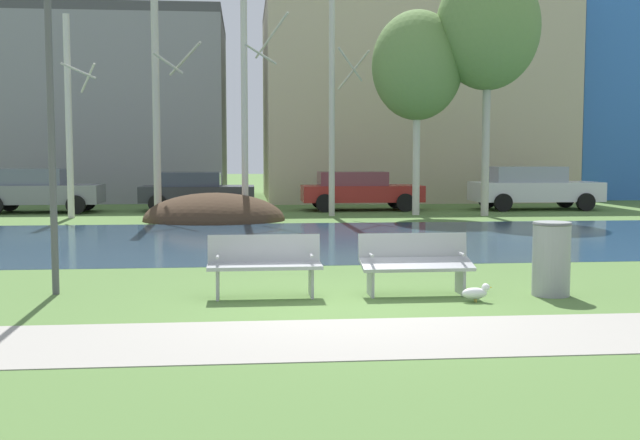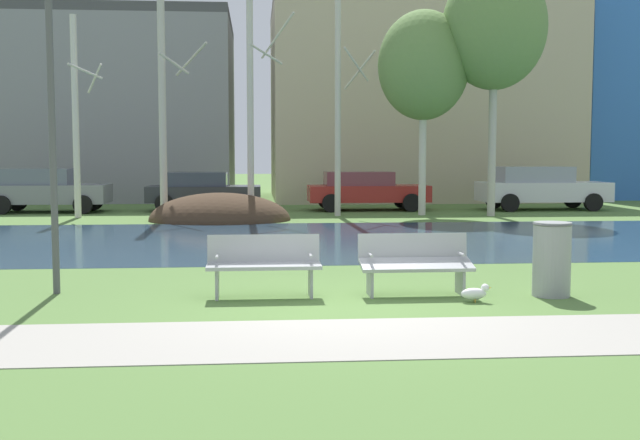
# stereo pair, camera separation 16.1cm
# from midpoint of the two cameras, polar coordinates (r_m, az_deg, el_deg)

# --- Properties ---
(ground_plane) EXTENTS (120.00, 120.00, 0.00)m
(ground_plane) POSITION_cam_midpoint_polar(r_m,az_deg,el_deg) (20.10, -1.08, -0.89)
(ground_plane) COLOR #517538
(paved_path_strip) EXTENTS (60.00, 1.90, 0.01)m
(paved_path_strip) POSITION_cam_midpoint_polar(r_m,az_deg,el_deg) (8.62, 3.88, -8.63)
(paved_path_strip) COLOR #9E998E
(paved_path_strip) RESTS_ON ground
(river_band) EXTENTS (80.00, 8.67, 0.01)m
(river_band) POSITION_cam_midpoint_polar(r_m,az_deg,el_deg) (18.32, -0.73, -1.44)
(river_band) COLOR #284256
(river_band) RESTS_ON ground
(soil_mound) EXTENTS (4.31, 3.30, 1.69)m
(soil_mound) POSITION_cam_midpoint_polar(r_m,az_deg,el_deg) (23.81, -7.17, -0.03)
(soil_mound) COLOR #423021
(soil_mound) RESTS_ON ground
(bench_left) EXTENTS (1.60, 0.57, 0.87)m
(bench_left) POSITION_cam_midpoint_polar(r_m,az_deg,el_deg) (10.95, -3.73, -3.24)
(bench_left) COLOR #9EA0A3
(bench_left) RESTS_ON ground
(bench_right) EXTENTS (1.60, 0.57, 0.87)m
(bench_right) POSITION_cam_midpoint_polar(r_m,az_deg,el_deg) (11.20, 7.41, -3.09)
(bench_right) COLOR #9EA0A3
(bench_right) RESTS_ON ground
(trash_bin) EXTENTS (0.55, 0.55, 1.06)m
(trash_bin) POSITION_cam_midpoint_polar(r_m,az_deg,el_deg) (11.50, 17.07, -2.68)
(trash_bin) COLOR gray
(trash_bin) RESTS_ON ground
(seagull) EXTENTS (0.42, 0.16, 0.25)m
(seagull) POSITION_cam_midpoint_polar(r_m,az_deg,el_deg) (10.81, 11.78, -5.27)
(seagull) COLOR white
(seagull) RESTS_ON ground
(streetlamp) EXTENTS (0.32, 0.32, 4.82)m
(streetlamp) POSITION_cam_midpoint_polar(r_m,az_deg,el_deg) (11.77, -18.86, 10.71)
(streetlamp) COLOR #4C4C51
(streetlamp) RESTS_ON ground
(birch_far_left) EXTENTS (0.99, 1.73, 6.36)m
(birch_far_left) POSITION_cam_midpoint_polar(r_m,az_deg,el_deg) (25.75, -17.33, 7.38)
(birch_far_left) COLOR beige
(birch_far_left) RESTS_ON ground
(birch_left) EXTENTS (1.56, 2.27, 8.27)m
(birch_left) POSITION_cam_midpoint_polar(r_m,az_deg,el_deg) (24.89, -11.29, 9.75)
(birch_left) COLOR #BCB7A8
(birch_left) RESTS_ON ground
(birch_center_left) EXTENTS (1.50, 2.36, 8.52)m
(birch_center_left) POSITION_cam_midpoint_polar(r_m,az_deg,el_deg) (24.45, -4.89, 10.25)
(birch_center_left) COLOR beige
(birch_center_left) RESTS_ON ground
(birch_center) EXTENTS (1.34, 2.18, 7.66)m
(birch_center) POSITION_cam_midpoint_polar(r_m,az_deg,el_deg) (25.38, 1.58, 9.08)
(birch_center) COLOR beige
(birch_center) RESTS_ON ground
(birch_center_right) EXTENTS (2.98, 2.98, 6.71)m
(birch_center_right) POSITION_cam_midpoint_polar(r_m,az_deg,el_deg) (26.03, 7.80, 11.18)
(birch_center_right) COLOR beige
(birch_center_right) RESTS_ON ground
(birch_right) EXTENTS (3.34, 3.34, 8.09)m
(birch_right) POSITION_cam_midpoint_polar(r_m,az_deg,el_deg) (26.23, 12.88, 13.62)
(birch_right) COLOR #BCB7A8
(birch_right) RESTS_ON ground
(parked_van_nearest_grey) EXTENTS (4.05, 2.03, 1.52)m
(parked_van_nearest_grey) POSITION_cam_midpoint_polar(r_m,az_deg,el_deg) (28.47, -19.35, 2.13)
(parked_van_nearest_grey) COLOR slate
(parked_van_nearest_grey) RESTS_ON ground
(parked_sedan_second_dark) EXTENTS (4.01, 2.06, 1.38)m
(parked_sedan_second_dark) POSITION_cam_midpoint_polar(r_m,az_deg,el_deg) (28.03, -8.53, 2.19)
(parked_sedan_second_dark) COLOR #282B30
(parked_sedan_second_dark) RESTS_ON ground
(parked_hatch_third_red) EXTENTS (4.31, 1.98, 1.39)m
(parked_hatch_third_red) POSITION_cam_midpoint_polar(r_m,az_deg,el_deg) (27.91, 3.52, 2.24)
(parked_hatch_third_red) COLOR maroon
(parked_hatch_third_red) RESTS_ON ground
(parked_wagon_fourth_white) EXTENTS (4.59, 2.00, 1.57)m
(parked_wagon_fourth_white) POSITION_cam_midpoint_polar(r_m,az_deg,el_deg) (29.21, 16.04, 2.33)
(parked_wagon_fourth_white) COLOR silver
(parked_wagon_fourth_white) RESTS_ON ground
(building_grey_warehouse) EXTENTS (15.55, 8.47, 8.11)m
(building_grey_warehouse) POSITION_cam_midpoint_polar(r_m,az_deg,el_deg) (37.20, -18.55, 7.75)
(building_grey_warehouse) COLOR gray
(building_grey_warehouse) RESTS_ON ground
(building_beige_block) EXTENTS (12.88, 9.57, 8.81)m
(building_beige_block) POSITION_cam_midpoint_polar(r_m,az_deg,el_deg) (36.39, 6.95, 8.60)
(building_beige_block) COLOR #BCAD8E
(building_beige_block) RESTS_ON ground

